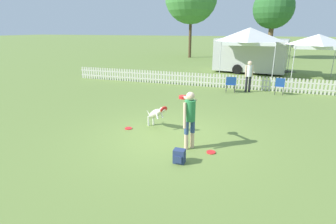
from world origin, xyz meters
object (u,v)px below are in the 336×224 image
frisbee_near_handler (128,128)px  canopy_tent_main (318,41)px  folding_chair_center (280,85)px  canopy_tent_secondary (250,36)px  backpack_on_grass (179,156)px  equipment_trailer (250,55)px  frisbee_near_dog (211,152)px  tree_right_grove (274,8)px  handler_person (189,114)px  folding_chair_blue_left (231,83)px  spectator_standing (249,73)px  leaping_dog (156,113)px

frisbee_near_handler → canopy_tent_main: bearing=59.0°
folding_chair_center → canopy_tent_secondary: size_ratio=0.26×
backpack_on_grass → equipment_trailer: (0.88, 14.74, 1.11)m
backpack_on_grass → canopy_tent_main: (4.82, 13.26, 2.18)m
frisbee_near_dog → canopy_tent_secondary: canopy_tent_secondary is taller
frisbee_near_dog → canopy_tent_main: 13.37m
frisbee_near_dog → tree_right_grove: (1.74, 24.66, 5.07)m
handler_person → frisbee_near_handler: handler_person is taller
folding_chair_center → tree_right_grove: tree_right_grove is taller
frisbee_near_handler → folding_chair_blue_left: 6.71m
frisbee_near_handler → backpack_on_grass: backpack_on_grass is taller
equipment_trailer → backpack_on_grass: bearing=-85.7°
spectator_standing → leaping_dog: bearing=40.6°
backpack_on_grass → folding_chair_center: size_ratio=0.41×
frisbee_near_handler → frisbee_near_dog: bearing=-16.4°
handler_person → frisbee_near_handler: bearing=109.9°
equipment_trailer → tree_right_grove: tree_right_grove is taller
canopy_tent_main → spectator_standing: size_ratio=1.77×
tree_right_grove → frisbee_near_dog: bearing=-94.0°
frisbee_near_handler → leaping_dog: bearing=20.6°
folding_chair_center → equipment_trailer: equipment_trailer is taller
backpack_on_grass → equipment_trailer: 14.80m
leaping_dog → frisbee_near_handler: leaping_dog is taller
equipment_trailer → folding_chair_blue_left: bearing=-86.8°
backpack_on_grass → frisbee_near_dog: bearing=51.2°
handler_person → backpack_on_grass: bearing=-141.4°
frisbee_near_handler → tree_right_grove: size_ratio=0.03×
backpack_on_grass → spectator_standing: (1.14, 8.24, 0.77)m
frisbee_near_handler → frisbee_near_dog: (2.82, -0.83, 0.00)m
handler_person → canopy_tent_main: bearing=16.9°
frisbee_near_dog → backpack_on_grass: 1.01m
folding_chair_blue_left → canopy_tent_main: size_ratio=0.30×
frisbee_near_handler → folding_chair_blue_left: (2.52, 6.20, 0.48)m
canopy_tent_main → tree_right_grove: 12.72m
frisbee_near_handler → backpack_on_grass: bearing=-36.3°
backpack_on_grass → equipment_trailer: size_ratio=0.06×
frisbee_near_dog → folding_chair_blue_left: (-0.30, 7.03, 0.48)m
handler_person → leaping_dog: bearing=90.4°
handler_person → leaping_dog: handler_person is taller
leaping_dog → equipment_trailer: (2.22, 12.81, 0.76)m
handler_person → frisbee_near_handler: (-2.19, 0.72, -0.95)m
frisbee_near_dog → equipment_trailer: 14.01m
folding_chair_blue_left → canopy_tent_secondary: 5.57m
frisbee_near_handler → backpack_on_grass: (2.19, -1.61, 0.16)m
canopy_tent_main → canopy_tent_secondary: (-4.02, -0.34, 0.28)m
backpack_on_grass → canopy_tent_main: 14.28m
leaping_dog → folding_chair_center: leaping_dog is taller
frisbee_near_handler → equipment_trailer: equipment_trailer is taller
canopy_tent_secondary → tree_right_grove: size_ratio=0.44×
frisbee_near_handler → tree_right_grove: bearing=79.2°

